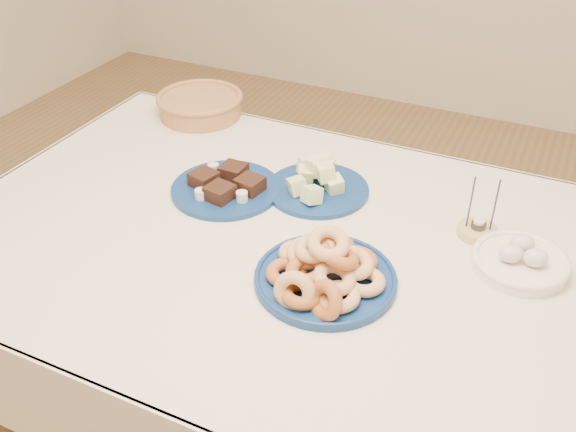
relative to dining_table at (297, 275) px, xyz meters
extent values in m
cylinder|color=brown|center=(-0.70, 0.40, -0.28)|extent=(0.06, 0.06, 0.72)
cube|color=#F0E4CF|center=(0.00, 0.00, 0.10)|extent=(1.70, 1.10, 0.02)
cube|color=#F0E4CF|center=(0.00, 0.55, -0.03)|extent=(1.70, 0.01, 0.28)
cube|color=#F0E4CF|center=(-0.85, 0.00, -0.03)|extent=(0.01, 1.10, 0.28)
cylinder|color=navy|center=(0.12, -0.11, 0.11)|extent=(0.34, 0.34, 0.02)
torus|color=navy|center=(0.12, -0.11, 0.12)|extent=(0.34, 0.34, 0.01)
torus|color=tan|center=(0.20, -0.11, 0.14)|extent=(0.12, 0.12, 0.03)
torus|color=#954921|center=(0.17, -0.05, 0.14)|extent=(0.11, 0.11, 0.03)
torus|color=#954921|center=(0.09, -0.02, 0.14)|extent=(0.11, 0.11, 0.04)
torus|color=tan|center=(0.04, -0.08, 0.14)|extent=(0.13, 0.13, 0.03)
torus|color=#954921|center=(0.04, -0.15, 0.14)|extent=(0.12, 0.12, 0.03)
torus|color=#954921|center=(0.10, -0.20, 0.14)|extent=(0.12, 0.12, 0.04)
torus|color=tan|center=(0.17, -0.18, 0.14)|extent=(0.13, 0.13, 0.04)
torus|color=tan|center=(0.17, -0.09, 0.16)|extent=(0.12, 0.12, 0.05)
torus|color=#954921|center=(0.11, -0.06, 0.16)|extent=(0.13, 0.13, 0.04)
torus|color=tan|center=(0.07, -0.10, 0.16)|extent=(0.11, 0.11, 0.05)
torus|color=#954921|center=(0.09, -0.15, 0.16)|extent=(0.13, 0.13, 0.04)
torus|color=tan|center=(0.15, -0.15, 0.16)|extent=(0.12, 0.11, 0.05)
torus|color=#954921|center=(0.15, -0.12, 0.19)|extent=(0.13, 0.13, 0.06)
torus|color=tan|center=(0.09, -0.11, 0.19)|extent=(0.13, 0.13, 0.04)
torus|color=tan|center=(0.12, -0.12, 0.21)|extent=(0.13, 0.13, 0.05)
torus|color=tan|center=(0.09, -0.21, 0.15)|extent=(0.09, 0.06, 0.09)
torus|color=#954921|center=(0.16, -0.21, 0.15)|extent=(0.11, 0.10, 0.09)
cylinder|color=navy|center=(-0.04, 0.22, 0.11)|extent=(0.29, 0.29, 0.01)
cube|color=#D0EA94|center=(-0.08, 0.23, 0.14)|extent=(0.06, 0.06, 0.05)
cube|color=#D0EA94|center=(-0.04, 0.24, 0.17)|extent=(0.06, 0.06, 0.04)
cube|color=#D0EA94|center=(-0.04, 0.25, 0.17)|extent=(0.05, 0.04, 0.05)
cube|color=#D0EA94|center=(-0.07, 0.27, 0.14)|extent=(0.06, 0.06, 0.06)
cube|color=#D0EA94|center=(-0.04, 0.25, 0.17)|extent=(0.06, 0.06, 0.05)
cube|color=#D0EA94|center=(-0.06, 0.24, 0.17)|extent=(0.06, 0.05, 0.05)
cube|color=#D0EA94|center=(-0.06, 0.28, 0.14)|extent=(0.06, 0.06, 0.05)
cube|color=#D0EA94|center=(-0.05, 0.25, 0.17)|extent=(0.06, 0.06, 0.05)
cube|color=#D0EA94|center=(-0.10, 0.27, 0.14)|extent=(0.06, 0.07, 0.05)
cube|color=#D0EA94|center=(-0.08, 0.17, 0.14)|extent=(0.07, 0.06, 0.05)
cube|color=#D0EA94|center=(-0.02, 0.21, 0.17)|extent=(0.06, 0.06, 0.05)
cube|color=#D0EA94|center=(-0.03, 0.15, 0.14)|extent=(0.06, 0.06, 0.05)
cube|color=#D0EA94|center=(0.01, 0.22, 0.14)|extent=(0.06, 0.07, 0.05)
cylinder|color=navy|center=(-0.26, 0.12, 0.11)|extent=(0.37, 0.37, 0.01)
cube|color=black|center=(-0.31, 0.10, 0.14)|extent=(0.08, 0.08, 0.04)
cube|color=black|center=(-0.24, 0.06, 0.14)|extent=(0.07, 0.07, 0.04)
cube|color=black|center=(-0.26, 0.17, 0.14)|extent=(0.06, 0.06, 0.04)
cube|color=black|center=(-0.19, 0.13, 0.14)|extent=(0.07, 0.07, 0.04)
cylinder|color=silver|center=(-0.33, 0.17, 0.13)|extent=(0.04, 0.04, 0.03)
cylinder|color=silver|center=(-0.29, 0.04, 0.13)|extent=(0.04, 0.04, 0.03)
cylinder|color=silver|center=(-0.19, 0.08, 0.13)|extent=(0.04, 0.04, 0.03)
cylinder|color=#93613A|center=(-0.56, 0.48, 0.14)|extent=(0.29, 0.29, 0.06)
torus|color=#93613A|center=(-0.56, 0.48, 0.17)|extent=(0.31, 0.31, 0.02)
cylinder|color=tan|center=(0.38, 0.20, 0.12)|extent=(0.11, 0.11, 0.02)
cylinder|color=#393A3E|center=(0.38, 0.20, 0.13)|extent=(0.04, 0.04, 0.01)
cylinder|color=silver|center=(0.38, 0.20, 0.15)|extent=(0.03, 0.03, 0.01)
cylinder|color=#393A3E|center=(0.35, 0.20, 0.20)|extent=(0.01, 0.01, 0.14)
cylinder|color=#393A3E|center=(0.40, 0.21, 0.20)|extent=(0.01, 0.01, 0.14)
cylinder|color=white|center=(0.49, 0.11, 0.12)|extent=(0.26, 0.26, 0.03)
torus|color=white|center=(0.49, 0.11, 0.13)|extent=(0.27, 0.27, 0.02)
ellipsoid|color=silver|center=(0.46, 0.09, 0.15)|extent=(0.06, 0.06, 0.04)
ellipsoid|color=silver|center=(0.52, 0.10, 0.15)|extent=(0.06, 0.06, 0.04)
ellipsoid|color=silver|center=(0.48, 0.14, 0.15)|extent=(0.06, 0.06, 0.04)
camera|label=1|loc=(0.50, -1.10, 1.00)|focal=40.00mm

